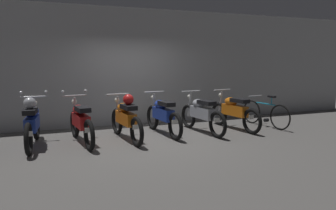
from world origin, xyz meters
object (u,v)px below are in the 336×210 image
object	(u,v)px
motorbike_slot_5	(234,111)
bicycle	(265,114)
motorbike_slot_0	(32,122)
motorbike_slot_1	(81,121)
motorbike_slot_4	(201,114)
motorbike_slot_2	(126,118)
motorbike_slot_3	(163,115)

from	to	relation	value
motorbike_slot_5	bicycle	size ratio (longest dim) A/B	1.13
motorbike_slot_0	bicycle	world-z (taller)	motorbike_slot_0
motorbike_slot_1	motorbike_slot_5	xyz separation A→B (m)	(3.96, 0.05, -0.00)
motorbike_slot_0	bicycle	size ratio (longest dim) A/B	1.14
motorbike_slot_4	motorbike_slot_5	distance (m)	0.99
motorbike_slot_1	motorbike_slot_2	bearing A→B (deg)	-3.97
motorbike_slot_2	motorbike_slot_5	xyz separation A→B (m)	(2.97, 0.12, -0.04)
motorbike_slot_5	motorbike_slot_4	bearing A→B (deg)	-177.26
motorbike_slot_1	motorbike_slot_2	size ratio (longest dim) A/B	1.00
motorbike_slot_1	motorbike_slot_4	size ratio (longest dim) A/B	1.00
motorbike_slot_3	bicycle	world-z (taller)	motorbike_slot_3
motorbike_slot_3	motorbike_slot_4	xyz separation A→B (m)	(0.99, -0.17, 0.00)
bicycle	motorbike_slot_2	bearing A→B (deg)	-178.45
motorbike_slot_5	bicycle	bearing A→B (deg)	-0.83
motorbike_slot_1	motorbike_slot_4	bearing A→B (deg)	0.11
motorbike_slot_2	motorbike_slot_4	distance (m)	1.98
motorbike_slot_2	bicycle	bearing A→B (deg)	1.55
motorbike_slot_1	bicycle	distance (m)	4.97
motorbike_slot_0	motorbike_slot_2	bearing A→B (deg)	-3.66
motorbike_slot_1	motorbike_slot_5	distance (m)	3.96
motorbike_slot_3	motorbike_slot_4	world-z (taller)	same
motorbike_slot_0	motorbike_slot_5	world-z (taller)	motorbike_slot_0
motorbike_slot_2	motorbike_slot_5	world-z (taller)	motorbike_slot_2
motorbike_slot_0	motorbike_slot_4	distance (m)	3.96
motorbike_slot_1	motorbike_slot_2	distance (m)	1.00
motorbike_slot_0	motorbike_slot_5	size ratio (longest dim) A/B	1.00
motorbike_slot_1	motorbike_slot_3	size ratio (longest dim) A/B	1.00
motorbike_slot_0	motorbike_slot_1	bearing A→B (deg)	-3.35
motorbike_slot_2	motorbike_slot_5	distance (m)	2.97
bicycle	motorbike_slot_3	bearing A→B (deg)	177.43
motorbike_slot_0	motorbike_slot_3	xyz separation A→B (m)	(2.97, 0.12, -0.04)
motorbike_slot_3	motorbike_slot_5	size ratio (longest dim) A/B	1.00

